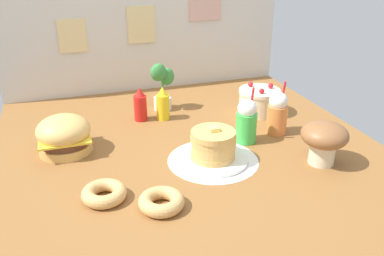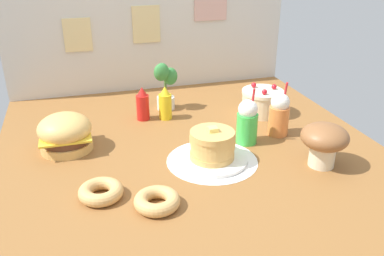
{
  "view_description": "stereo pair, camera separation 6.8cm",
  "coord_description": "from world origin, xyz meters",
  "px_view_note": "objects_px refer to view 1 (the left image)",
  "views": [
    {
      "loc": [
        -0.6,
        -1.78,
        1.01
      ],
      "look_at": [
        0.01,
        0.05,
        0.12
      ],
      "focal_mm": 38.52,
      "sensor_mm": 36.0,
      "label": 1
    },
    {
      "loc": [
        -0.54,
        -1.8,
        1.01
      ],
      "look_at": [
        0.01,
        0.05,
        0.12
      ],
      "focal_mm": 38.52,
      "sensor_mm": 36.0,
      "label": 2
    }
  ],
  "objects_px": {
    "orange_float_cup": "(277,113)",
    "donut_pink_glaze": "(104,193)",
    "cream_soda_cup": "(247,121)",
    "potted_plant": "(162,84)",
    "burger": "(64,135)",
    "ketchup_bottle": "(140,105)",
    "donut_chocolate": "(161,201)",
    "pancake_stack": "(213,147)",
    "mustard_bottle": "(163,104)",
    "mushroom_stool": "(324,139)",
    "layer_cake": "(259,101)"
  },
  "relations": [
    {
      "from": "donut_chocolate",
      "to": "mushroom_stool",
      "type": "relative_size",
      "value": 0.85
    },
    {
      "from": "ketchup_bottle",
      "to": "donut_pink_glaze",
      "type": "xyz_separation_m",
      "value": [
        -0.32,
        -0.78,
        -0.06
      ]
    },
    {
      "from": "mustard_bottle",
      "to": "layer_cake",
      "type": "bearing_deg",
      "value": -9.11
    },
    {
      "from": "burger",
      "to": "mustard_bottle",
      "type": "relative_size",
      "value": 1.33
    },
    {
      "from": "burger",
      "to": "donut_chocolate",
      "type": "bearing_deg",
      "value": -61.38
    },
    {
      "from": "burger",
      "to": "ketchup_bottle",
      "type": "distance_m",
      "value": 0.53
    },
    {
      "from": "burger",
      "to": "cream_soda_cup",
      "type": "bearing_deg",
      "value": -11.51
    },
    {
      "from": "cream_soda_cup",
      "to": "mushroom_stool",
      "type": "height_order",
      "value": "cream_soda_cup"
    },
    {
      "from": "pancake_stack",
      "to": "ketchup_bottle",
      "type": "relative_size",
      "value": 1.7
    },
    {
      "from": "orange_float_cup",
      "to": "donut_pink_glaze",
      "type": "height_order",
      "value": "orange_float_cup"
    },
    {
      "from": "donut_chocolate",
      "to": "mustard_bottle",
      "type": "bearing_deg",
      "value": 74.74
    },
    {
      "from": "burger",
      "to": "potted_plant",
      "type": "distance_m",
      "value": 0.74
    },
    {
      "from": "burger",
      "to": "mustard_bottle",
      "type": "xyz_separation_m",
      "value": [
        0.59,
        0.25,
        0.0
      ]
    },
    {
      "from": "mustard_bottle",
      "to": "cream_soda_cup",
      "type": "height_order",
      "value": "cream_soda_cup"
    },
    {
      "from": "layer_cake",
      "to": "ketchup_bottle",
      "type": "bearing_deg",
      "value": 170.46
    },
    {
      "from": "burger",
      "to": "donut_pink_glaze",
      "type": "relative_size",
      "value": 1.43
    },
    {
      "from": "pancake_stack",
      "to": "donut_pink_glaze",
      "type": "relative_size",
      "value": 1.83
    },
    {
      "from": "pancake_stack",
      "to": "cream_soda_cup",
      "type": "distance_m",
      "value": 0.29
    },
    {
      "from": "orange_float_cup",
      "to": "donut_chocolate",
      "type": "distance_m",
      "value": 0.94
    },
    {
      "from": "cream_soda_cup",
      "to": "donut_pink_glaze",
      "type": "relative_size",
      "value": 1.61
    },
    {
      "from": "donut_pink_glaze",
      "to": "donut_chocolate",
      "type": "relative_size",
      "value": 1.0
    },
    {
      "from": "cream_soda_cup",
      "to": "orange_float_cup",
      "type": "xyz_separation_m",
      "value": [
        0.21,
        0.04,
        0.0
      ]
    },
    {
      "from": "potted_plant",
      "to": "ketchup_bottle",
      "type": "bearing_deg",
      "value": -142.65
    },
    {
      "from": "layer_cake",
      "to": "potted_plant",
      "type": "distance_m",
      "value": 0.62
    },
    {
      "from": "pancake_stack",
      "to": "mushroom_stool",
      "type": "distance_m",
      "value": 0.53
    },
    {
      "from": "donut_pink_glaze",
      "to": "cream_soda_cup",
      "type": "bearing_deg",
      "value": 21.15
    },
    {
      "from": "orange_float_cup",
      "to": "potted_plant",
      "type": "height_order",
      "value": "potted_plant"
    },
    {
      "from": "cream_soda_cup",
      "to": "layer_cake",
      "type": "bearing_deg",
      "value": 53.87
    },
    {
      "from": "mushroom_stool",
      "to": "cream_soda_cup",
      "type": "bearing_deg",
      "value": 126.9
    },
    {
      "from": "orange_float_cup",
      "to": "pancake_stack",
      "type": "bearing_deg",
      "value": -157.51
    },
    {
      "from": "burger",
      "to": "donut_pink_glaze",
      "type": "distance_m",
      "value": 0.52
    },
    {
      "from": "donut_chocolate",
      "to": "orange_float_cup",
      "type": "bearing_deg",
      "value": 31.52
    },
    {
      "from": "orange_float_cup",
      "to": "donut_chocolate",
      "type": "xyz_separation_m",
      "value": [
        -0.79,
        -0.49,
        -0.09
      ]
    },
    {
      "from": "donut_chocolate",
      "to": "mushroom_stool",
      "type": "height_order",
      "value": "mushroom_stool"
    },
    {
      "from": "burger",
      "to": "layer_cake",
      "type": "xyz_separation_m",
      "value": [
        1.18,
        0.15,
        -0.01
      ]
    },
    {
      "from": "pancake_stack",
      "to": "potted_plant",
      "type": "bearing_deg",
      "value": 95.14
    },
    {
      "from": "pancake_stack",
      "to": "potted_plant",
      "type": "relative_size",
      "value": 1.11
    },
    {
      "from": "cream_soda_cup",
      "to": "potted_plant",
      "type": "xyz_separation_m",
      "value": [
        -0.31,
        0.59,
        0.05
      ]
    },
    {
      "from": "donut_chocolate",
      "to": "cream_soda_cup",
      "type": "bearing_deg",
      "value": 37.14
    },
    {
      "from": "layer_cake",
      "to": "mushroom_stool",
      "type": "xyz_separation_m",
      "value": [
        -0.0,
        -0.68,
        0.05
      ]
    },
    {
      "from": "ketchup_bottle",
      "to": "mushroom_stool",
      "type": "bearing_deg",
      "value": -47.69
    },
    {
      "from": "ketchup_bottle",
      "to": "mustard_bottle",
      "type": "xyz_separation_m",
      "value": [
        0.13,
        -0.03,
        0.0
      ]
    },
    {
      "from": "mustard_bottle",
      "to": "donut_chocolate",
      "type": "relative_size",
      "value": 1.08
    },
    {
      "from": "burger",
      "to": "pancake_stack",
      "type": "height_order",
      "value": "burger"
    },
    {
      "from": "ketchup_bottle",
      "to": "donut_pink_glaze",
      "type": "height_order",
      "value": "ketchup_bottle"
    },
    {
      "from": "ketchup_bottle",
      "to": "cream_soda_cup",
      "type": "distance_m",
      "value": 0.67
    },
    {
      "from": "layer_cake",
      "to": "orange_float_cup",
      "type": "bearing_deg",
      "value": -97.92
    },
    {
      "from": "donut_chocolate",
      "to": "potted_plant",
      "type": "bearing_deg",
      "value": 75.16
    },
    {
      "from": "mushroom_stool",
      "to": "mustard_bottle",
      "type": "bearing_deg",
      "value": 127.6
    },
    {
      "from": "ketchup_bottle",
      "to": "mustard_bottle",
      "type": "bearing_deg",
      "value": -11.46
    }
  ]
}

